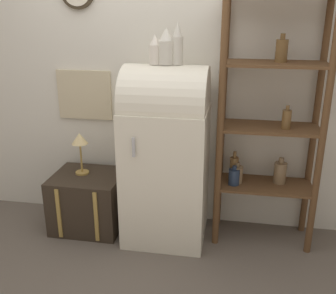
% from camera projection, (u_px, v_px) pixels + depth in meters
% --- Properties ---
extents(ground_plane, '(12.00, 12.00, 0.00)m').
position_uv_depth(ground_plane, '(160.00, 251.00, 3.03)').
color(ground_plane, '#60564C').
extents(wall_back, '(7.00, 0.09, 2.70)m').
position_uv_depth(wall_back, '(173.00, 64.00, 3.10)').
color(wall_back, silver).
rests_on(wall_back, ground_plane).
extents(refrigerator, '(0.63, 0.62, 1.39)m').
position_uv_depth(refrigerator, '(166.00, 152.00, 3.02)').
color(refrigerator, silver).
rests_on(refrigerator, ground_plane).
extents(suitcase_trunk, '(0.56, 0.50, 0.47)m').
position_uv_depth(suitcase_trunk, '(89.00, 201.00, 3.30)').
color(suitcase_trunk, '#33281E').
rests_on(suitcase_trunk, ground_plane).
extents(shelf_unit, '(0.75, 0.36, 1.88)m').
position_uv_depth(shelf_unit, '(269.00, 117.00, 2.89)').
color(shelf_unit, brown).
rests_on(shelf_unit, ground_plane).
extents(vase_left, '(0.08, 0.08, 0.21)m').
position_uv_depth(vase_left, '(155.00, 50.00, 2.77)').
color(vase_left, silver).
rests_on(vase_left, refrigerator).
extents(vase_center, '(0.12, 0.12, 0.25)m').
position_uv_depth(vase_center, '(166.00, 48.00, 2.76)').
color(vase_center, beige).
rests_on(vase_center, refrigerator).
extents(vase_right, '(0.08, 0.08, 0.30)m').
position_uv_depth(vase_right, '(178.00, 45.00, 2.74)').
color(vase_right, beige).
rests_on(vase_right, refrigerator).
extents(desk_lamp, '(0.13, 0.13, 0.35)m').
position_uv_depth(desk_lamp, '(80.00, 143.00, 3.17)').
color(desk_lamp, '#AD8942').
rests_on(desk_lamp, suitcase_trunk).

